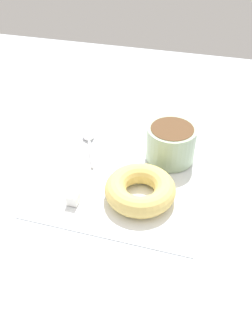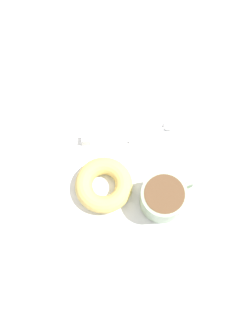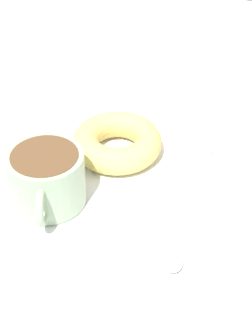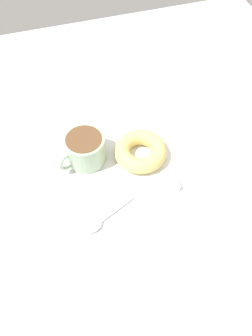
{
  "view_description": "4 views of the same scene",
  "coord_description": "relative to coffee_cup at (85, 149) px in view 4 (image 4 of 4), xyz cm",
  "views": [
    {
      "loc": [
        -10.54,
        46.58,
        44.42
      ],
      "look_at": [
        2.1,
        -2.07,
        2.3
      ],
      "focal_mm": 40.0,
      "sensor_mm": 36.0,
      "label": 1
    },
    {
      "loc": [
        -22.09,
        -2.15,
        75.48
      ],
      "look_at": [
        2.1,
        -2.07,
        2.3
      ],
      "focal_mm": 40.0,
      "sensor_mm": 36.0,
      "label": 2
    },
    {
      "loc": [
        26.13,
        -49.74,
        45.74
      ],
      "look_at": [
        2.1,
        -2.07,
        2.3
      ],
      "focal_mm": 60.0,
      "sensor_mm": 36.0,
      "label": 3
    },
    {
      "loc": [
        40.93,
        -14.15,
        59.58
      ],
      "look_at": [
        2.1,
        -2.07,
        2.3
      ],
      "focal_mm": 35.0,
      "sensor_mm": 36.0,
      "label": 4
    }
  ],
  "objects": [
    {
      "name": "ground_plane",
      "position": [
        4.48,
        9.51,
        -4.8
      ],
      "size": [
        120.0,
        120.0,
        2.0
      ],
      "primitive_type": "cube",
      "color": "#B2BCC6"
    },
    {
      "name": "napkin",
      "position": [
        6.58,
        7.44,
        -3.65
      ],
      "size": [
        29.11,
        29.11,
        0.3
      ],
      "primitive_type": "cube",
      "rotation": [
        0.0,
        0.0,
        -0.03
      ],
      "color": "white",
      "rests_on": "ground_plane"
    },
    {
      "name": "coffee_cup",
      "position": [
        0.0,
        0.0,
        0.0
      ],
      "size": [
        8.98,
        11.1,
        6.73
      ],
      "color": "#9EB793",
      "rests_on": "napkin"
    },
    {
      "name": "donut",
      "position": [
        2.98,
        11.96,
        -1.73
      ],
      "size": [
        11.8,
        11.8,
        3.55
      ],
      "primitive_type": "torus",
      "color": "#E5C66B",
      "rests_on": "napkin"
    },
    {
      "name": "spoon",
      "position": [
        16.47,
        -1.07,
        -3.1
      ],
      "size": [
        6.03,
        11.46,
        0.9
      ],
      "color": "silver",
      "rests_on": "napkin"
    },
    {
      "name": "sugar_cube",
      "position": [
        13.37,
        15.94,
        -2.56
      ],
      "size": [
        1.89,
        1.89,
        1.89
      ],
      "primitive_type": "cube",
      "color": "white",
      "rests_on": "napkin"
    }
  ]
}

